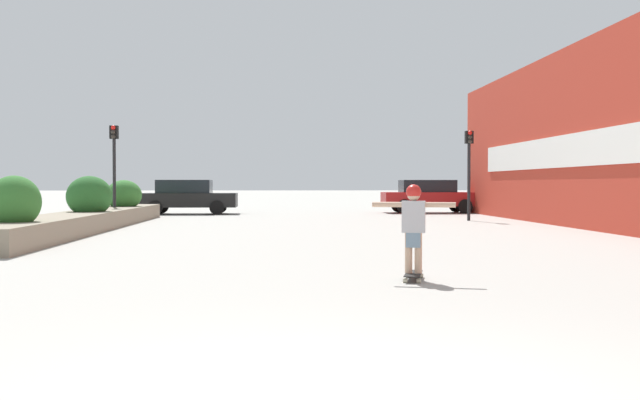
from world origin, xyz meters
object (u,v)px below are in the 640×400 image
skateboarder (414,219)px  car_center_right (430,196)px  traffic_light_left (114,156)px  traffic_light_right (469,159)px  skateboard (413,275)px  car_center_left (187,196)px

skateboarder → car_center_right: 23.14m
traffic_light_left → skateboarder: bearing=-63.9°
car_center_right → traffic_light_right: size_ratio=1.37×
skateboard → skateboarder: (0.00, 0.00, 0.75)m
skateboard → skateboarder: skateboarder is taller
car_center_left → traffic_light_left: 7.13m
car_center_right → traffic_light_right: bearing=-0.8°
skateboard → traffic_light_left: bearing=130.8°
traffic_light_left → traffic_light_right: traffic_light_left is taller
car_center_left → car_center_right: (10.89, 0.64, 0.01)m
skateboard → car_center_right: bearing=92.0°
skateboard → car_center_right: (5.09, 22.58, 0.71)m
car_center_right → traffic_light_right: traffic_light_right is taller
skateboard → traffic_light_right: traffic_light_right is taller
skateboard → car_center_left: 22.70m
skateboarder → car_center_right: bearing=92.0°
skateboard → traffic_light_left: traffic_light_left is taller
car_center_right → traffic_light_left: size_ratio=1.33×
traffic_light_right → traffic_light_left: bearing=-178.1°
skateboarder → car_center_left: car_center_left is taller
skateboard → car_center_left: car_center_left is taller
skateboard → traffic_light_left: (-7.42, 15.16, 2.20)m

